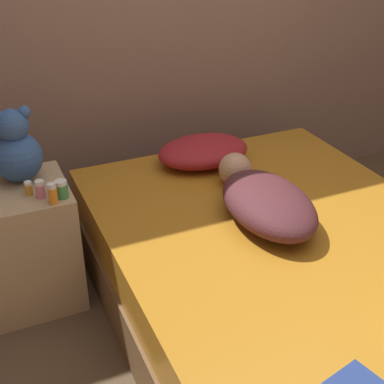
{
  "coord_description": "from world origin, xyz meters",
  "views": [
    {
      "loc": [
        -1.14,
        -1.51,
        1.73
      ],
      "look_at": [
        -0.36,
        0.26,
        0.65
      ],
      "focal_mm": 50.0,
      "sensor_mm": 36.0,
      "label": 1
    }
  ],
  "objects_px": {
    "person_lying": "(265,200)",
    "bottle_amber": "(29,188)",
    "pillow": "(203,151)",
    "teddy_bear": "(16,149)",
    "bottle_orange": "(53,194)",
    "bottle_pink": "(40,189)",
    "bottle_green": "(62,189)"
  },
  "relations": [
    {
      "from": "bottle_amber",
      "to": "bottle_green",
      "type": "xyz_separation_m",
      "value": [
        0.13,
        -0.08,
        0.01
      ]
    },
    {
      "from": "pillow",
      "to": "bottle_green",
      "type": "height_order",
      "value": "bottle_green"
    },
    {
      "from": "bottle_orange",
      "to": "bottle_amber",
      "type": "bearing_deg",
      "value": 125.52
    },
    {
      "from": "bottle_amber",
      "to": "bottle_green",
      "type": "bearing_deg",
      "value": -32.45
    },
    {
      "from": "person_lying",
      "to": "bottle_green",
      "type": "height_order",
      "value": "bottle_green"
    },
    {
      "from": "teddy_bear",
      "to": "bottle_amber",
      "type": "xyz_separation_m",
      "value": [
        0.01,
        -0.16,
        -0.12
      ]
    },
    {
      "from": "bottle_green",
      "to": "bottle_pink",
      "type": "bearing_deg",
      "value": 155.66
    },
    {
      "from": "bottle_pink",
      "to": "bottle_green",
      "type": "distance_m",
      "value": 0.09
    },
    {
      "from": "pillow",
      "to": "bottle_amber",
      "type": "height_order",
      "value": "bottle_amber"
    },
    {
      "from": "bottle_amber",
      "to": "bottle_pink",
      "type": "height_order",
      "value": "bottle_pink"
    },
    {
      "from": "person_lying",
      "to": "bottle_green",
      "type": "relative_size",
      "value": 9.37
    },
    {
      "from": "person_lying",
      "to": "bottle_green",
      "type": "bearing_deg",
      "value": 163.46
    },
    {
      "from": "person_lying",
      "to": "bottle_amber",
      "type": "xyz_separation_m",
      "value": [
        -0.95,
        0.39,
        0.07
      ]
    },
    {
      "from": "pillow",
      "to": "person_lying",
      "type": "bearing_deg",
      "value": -87.84
    },
    {
      "from": "person_lying",
      "to": "bottle_pink",
      "type": "bearing_deg",
      "value": 163.1
    },
    {
      "from": "bottle_amber",
      "to": "bottle_pink",
      "type": "relative_size",
      "value": 0.8
    },
    {
      "from": "bottle_pink",
      "to": "bottle_green",
      "type": "bearing_deg",
      "value": -24.34
    },
    {
      "from": "pillow",
      "to": "bottle_amber",
      "type": "xyz_separation_m",
      "value": [
        -0.93,
        -0.21,
        0.09
      ]
    },
    {
      "from": "teddy_bear",
      "to": "bottle_orange",
      "type": "relative_size",
      "value": 3.74
    },
    {
      "from": "bottle_amber",
      "to": "bottle_pink",
      "type": "xyz_separation_m",
      "value": [
        0.04,
        -0.04,
        0.01
      ]
    },
    {
      "from": "bottle_amber",
      "to": "bottle_pink",
      "type": "distance_m",
      "value": 0.06
    },
    {
      "from": "bottle_pink",
      "to": "bottle_green",
      "type": "height_order",
      "value": "bottle_green"
    },
    {
      "from": "bottle_orange",
      "to": "pillow",
      "type": "bearing_deg",
      "value": 21.13
    },
    {
      "from": "pillow",
      "to": "bottle_orange",
      "type": "bearing_deg",
      "value": -158.87
    },
    {
      "from": "teddy_bear",
      "to": "bottle_amber",
      "type": "height_order",
      "value": "teddy_bear"
    },
    {
      "from": "teddy_bear",
      "to": "bottle_pink",
      "type": "xyz_separation_m",
      "value": [
        0.06,
        -0.2,
        -0.11
      ]
    },
    {
      "from": "teddy_bear",
      "to": "bottle_pink",
      "type": "height_order",
      "value": "teddy_bear"
    },
    {
      "from": "pillow",
      "to": "person_lying",
      "type": "relative_size",
      "value": 0.66
    },
    {
      "from": "bottle_green",
      "to": "person_lying",
      "type": "bearing_deg",
      "value": -20.54
    },
    {
      "from": "bottle_amber",
      "to": "bottle_green",
      "type": "height_order",
      "value": "bottle_green"
    },
    {
      "from": "bottle_green",
      "to": "teddy_bear",
      "type": "bearing_deg",
      "value": 119.92
    },
    {
      "from": "bottle_amber",
      "to": "bottle_green",
      "type": "relative_size",
      "value": 0.79
    }
  ]
}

